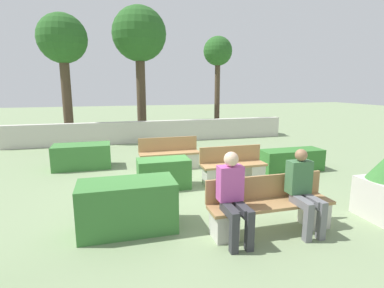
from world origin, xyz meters
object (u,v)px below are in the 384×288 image
object	(u,v)px
bench_left_side	(170,157)
tree_center_left	(139,37)
person_seated_woman	(303,187)
tree_leftmost	(63,42)
tree_center_right	(218,55)
bench_front	(270,210)
bench_right_side	(233,170)
person_seated_man	(233,193)

from	to	relation	value
bench_left_side	tree_center_left	xyz separation A→B (m)	(-0.10, 6.17, 4.19)
person_seated_woman	tree_center_left	size ratio (longest dim) A/B	0.23
tree_leftmost	tree_center_left	world-z (taller)	tree_center_left
tree_leftmost	tree_center_right	xyz separation A→B (m)	(6.73, 0.06, -0.31)
tree_leftmost	tree_center_left	size ratio (longest dim) A/B	0.89
bench_front	person_seated_woman	world-z (taller)	person_seated_woman
bench_front	person_seated_woman	size ratio (longest dim) A/B	1.56
person_seated_woman	tree_center_right	bearing A→B (deg)	77.83
bench_left_side	bench_right_side	size ratio (longest dim) A/B	1.07
person_seated_man	tree_leftmost	world-z (taller)	tree_leftmost
bench_left_side	tree_leftmost	xyz separation A→B (m)	(-3.28, 5.44, 3.73)
bench_right_side	tree_leftmost	bearing A→B (deg)	117.78
person_seated_man	tree_center_left	xyz separation A→B (m)	(-0.23, 10.44, 3.76)
bench_front	tree_center_right	bearing A→B (deg)	74.91
person_seated_man	tree_center_right	distance (m)	10.73
bench_front	bench_right_side	xyz separation A→B (m)	(0.40, 2.44, -0.02)
bench_front	bench_right_side	size ratio (longest dim) A/B	1.31
tree_center_left	person_seated_woman	bearing A→B (deg)	-82.12
tree_leftmost	bench_front	bearing A→B (deg)	-66.61
person_seated_woman	tree_center_right	xyz separation A→B (m)	(2.11, 9.76, 3.02)
person_seated_man	tree_center_right	bearing A→B (deg)	71.21
bench_left_side	tree_center_right	size ratio (longest dim) A/B	0.37
bench_front	tree_center_right	world-z (taller)	tree_center_right
person_seated_woman	tree_leftmost	xyz separation A→B (m)	(-4.62, 9.71, 3.33)
bench_left_side	person_seated_man	world-z (taller)	person_seated_man
person_seated_woman	tree_center_right	world-z (taller)	tree_center_right
bench_front	bench_right_side	distance (m)	2.48
person_seated_woman	tree_center_left	world-z (taller)	tree_center_left
bench_front	bench_left_side	world-z (taller)	same
person_seated_man	bench_left_side	bearing A→B (deg)	91.69
person_seated_man	person_seated_woman	world-z (taller)	person_seated_man
bench_right_side	person_seated_man	xyz separation A→B (m)	(-1.12, -2.59, 0.44)
bench_right_side	person_seated_man	bearing A→B (deg)	-118.18
bench_right_side	tree_leftmost	distance (m)	9.23
bench_right_side	tree_center_right	bearing A→B (deg)	68.27
bench_front	tree_leftmost	size ratio (longest dim) A/B	0.40
bench_front	tree_leftmost	distance (m)	11.06
person_seated_woman	tree_center_left	distance (m)	11.20
person_seated_man	person_seated_woman	xyz separation A→B (m)	(1.21, -0.00, -0.02)
bench_front	bench_right_side	bearing A→B (deg)	80.77
bench_left_side	bench_front	bearing A→B (deg)	-78.13
bench_left_side	person_seated_woman	world-z (taller)	person_seated_woman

